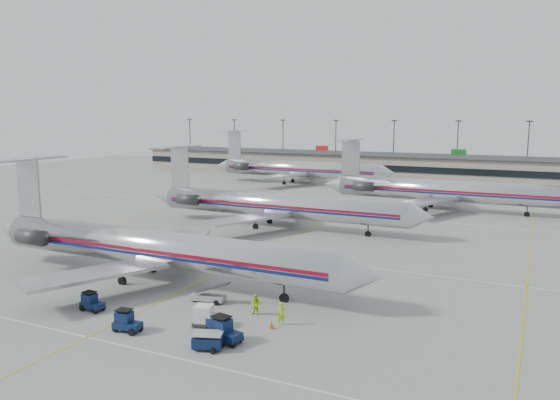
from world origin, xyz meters
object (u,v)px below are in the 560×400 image
Objects in this scene: jet_foreground at (152,247)px; tug_center at (126,322)px; uld_container at (204,316)px; belt_loader at (209,296)px; jet_second_row at (274,205)px.

jet_foreground is 20.13× the size of tug_center.
uld_container is 0.50× the size of belt_loader.
tug_center is (7.26, -41.01, -2.65)m from jet_second_row.
jet_foreground is at bearing -88.72° from jet_second_row.
jet_foreground is 29.45m from jet_second_row.
tug_center is at bearing -159.02° from uld_container.
uld_container is (11.45, -7.96, -2.66)m from jet_foreground.
uld_container is (4.85, 3.61, 0.05)m from tug_center.
jet_second_row is 19.81× the size of tug_center.
jet_foreground reaches higher than tug_center.
jet_second_row is 33.88m from belt_loader.
jet_second_row reaches higher than uld_container.
jet_second_row is at bearing 93.38° from tug_center.
jet_second_row is 41.74m from tug_center.
belt_loader is (9.33, -32.44, -2.93)m from jet_second_row.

